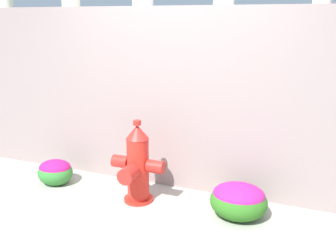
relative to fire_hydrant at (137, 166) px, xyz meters
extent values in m
plane|color=#A29F93|center=(0.23, -0.31, -0.40)|extent=(24.00, 24.00, 0.00)
cube|color=gray|center=(0.23, 0.65, 0.61)|extent=(5.51, 0.33, 2.02)
cylinder|color=silver|center=(-2.19, 0.67, 1.71)|extent=(0.20, 0.20, 0.18)
cylinder|color=red|center=(0.00, 0.02, -0.39)|extent=(0.31, 0.31, 0.03)
cylinder|color=red|center=(0.00, 0.02, -0.06)|extent=(0.23, 0.23, 0.69)
cone|color=red|center=(0.00, 0.02, 0.36)|extent=(0.24, 0.24, 0.14)
cylinder|color=red|center=(0.00, 0.02, 0.46)|extent=(0.08, 0.08, 0.05)
cylinder|color=red|center=(-0.20, 0.02, 0.01)|extent=(0.17, 0.13, 0.13)
cylinder|color=red|center=(0.20, 0.02, 0.01)|extent=(0.17, 0.13, 0.13)
cylinder|color=red|center=(0.00, -0.19, -0.02)|extent=(0.17, 0.19, 0.17)
ellipsoid|color=#2F6D1E|center=(1.06, 0.07, -0.25)|extent=(0.56, 0.50, 0.34)
ellipsoid|color=#BA1E7A|center=(1.06, 0.07, -0.17)|extent=(0.50, 0.45, 0.19)
ellipsoid|color=#347E33|center=(-1.10, 0.05, -0.27)|extent=(0.42, 0.37, 0.29)
ellipsoid|color=#CB186C|center=(-1.10, 0.05, -0.20)|extent=(0.37, 0.33, 0.16)
camera|label=1|loc=(1.72, -3.41, 1.50)|focal=41.74mm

